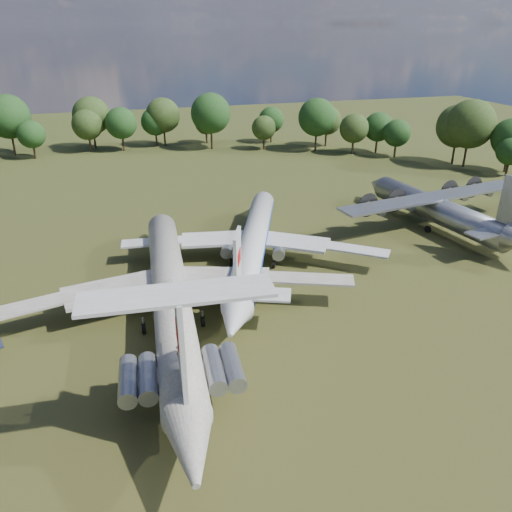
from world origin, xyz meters
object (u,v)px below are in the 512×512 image
object	(u,v)px
an12_transport	(437,213)
il62_airliner	(171,298)
tu104_jet	(253,248)
person_on_il62	(180,351)

from	to	relation	value
an12_transport	il62_airliner	bearing A→B (deg)	-169.47
tu104_jet	person_on_il62	bearing A→B (deg)	-95.96
an12_transport	person_on_il62	world-z (taller)	person_on_il62
tu104_jet	an12_transport	distance (m)	31.64
person_on_il62	an12_transport	bearing A→B (deg)	-122.37
tu104_jet	person_on_il62	size ratio (longest dim) A/B	27.14
an12_transport	person_on_il62	distance (m)	54.10
tu104_jet	person_on_il62	distance (m)	29.29
il62_airliner	an12_transport	distance (m)	46.40
an12_transport	person_on_il62	xyz separation A→B (m)	(-44.82, -30.09, 3.65)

